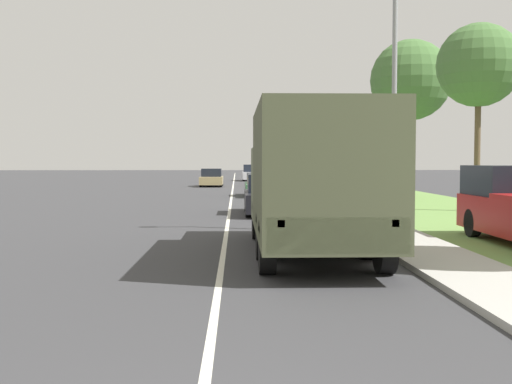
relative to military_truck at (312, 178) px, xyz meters
The scene contains 12 objects.
ground_plane 29.21m from the military_truck, 93.83° to the left, with size 180.00×180.00×0.00m, color #38383A.
lane_centre_stripe 29.21m from the military_truck, 93.83° to the left, with size 0.12×120.00×0.00m.
sidewalk_right 29.25m from the military_truck, 84.99° to the left, with size 1.80×120.00×0.12m.
grass_strip_right 29.96m from the military_truck, 76.56° to the left, with size 7.00×120.00×0.02m.
military_truck is the anchor object (origin of this frame).
car_nearest_ahead 10.96m from the military_truck, 91.97° to the left, with size 1.91×4.85×1.56m.
car_second_ahead 23.32m from the military_truck, 90.69° to the left, with size 1.74×4.79×1.36m.
car_third_ahead 37.21m from the military_truck, 95.64° to the left, with size 1.77×4.23×1.41m.
car_fourth_ahead 50.82m from the military_truck, 90.19° to the left, with size 1.82×4.78×1.64m.
lamp_post 5.62m from the military_truck, 57.49° to the left, with size 1.69×0.24×7.52m.
tree_mid_right 15.02m from the military_truck, 55.57° to the left, with size 3.37×3.37×7.61m.
tree_far_right 22.94m from the military_truck, 69.49° to the left, with size 4.40×4.40×8.65m.
Camera 1 is at (0.31, -3.06, 2.10)m, focal length 45.00 mm.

